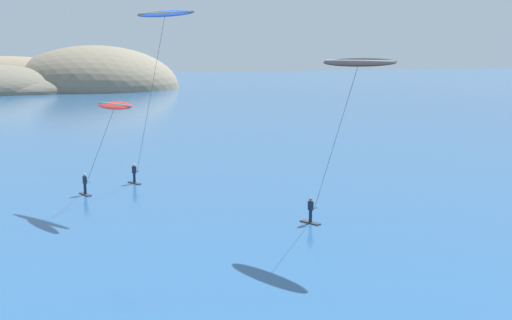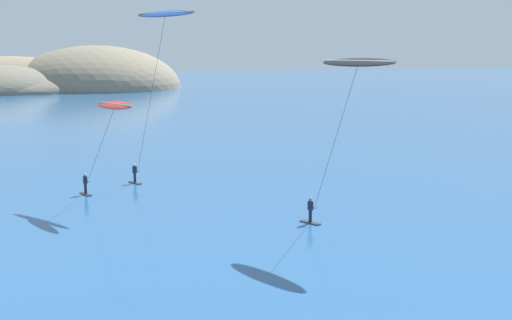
{
  "view_description": "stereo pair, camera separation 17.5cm",
  "coord_description": "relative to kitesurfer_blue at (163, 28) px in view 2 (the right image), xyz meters",
  "views": [
    {
      "loc": [
        -15.84,
        -14.16,
        11.23
      ],
      "look_at": [
        1.28,
        26.39,
        3.64
      ],
      "focal_mm": 45.0,
      "sensor_mm": 36.0,
      "label": 1
    },
    {
      "loc": [
        -15.68,
        -14.23,
        11.23
      ],
      "look_at": [
        1.28,
        26.39,
        3.64
      ],
      "focal_mm": 45.0,
      "sensor_mm": 36.0,
      "label": 2
    }
  ],
  "objects": [
    {
      "name": "headland_island",
      "position": [
        -1.93,
        143.47,
        -12.89
      ],
      "size": [
        97.07,
        51.4,
        25.03
      ],
      "color": "#6B6656",
      "rests_on": "ground"
    },
    {
      "name": "kitesurfer_blue",
      "position": [
        0.0,
        0.0,
        0.0
      ],
      "size": [
        4.55,
        7.32,
        14.35
      ],
      "color": "#2D2D33",
      "rests_on": "ground"
    },
    {
      "name": "kitesurfer_red",
      "position": [
        -4.92,
        -4.02,
        -6.21
      ],
      "size": [
        3.31,
        8.18,
        7.68
      ],
      "color": "#2D2D33",
      "rests_on": "ground"
    },
    {
      "name": "kitesurfer_black",
      "position": [
        7.07,
        -17.18,
        -3.04
      ],
      "size": [
        3.25,
        7.24,
        10.82
      ],
      "color": "#2D2D33",
      "rests_on": "ground"
    }
  ]
}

